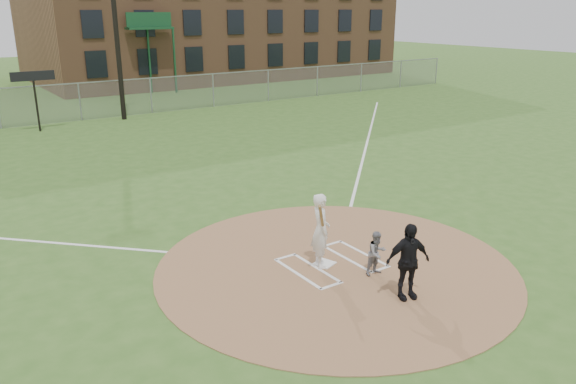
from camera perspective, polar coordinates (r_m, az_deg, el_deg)
ground at (r=13.37m, az=4.86°, el=-7.52°), size 140.00×140.00×0.00m
dirt_circle at (r=13.37m, az=4.86°, el=-7.48°), size 8.40×8.40×0.02m
home_plate at (r=13.41m, az=3.72°, el=-7.25°), size 0.54×0.54×0.03m
foul_line_first at (r=25.42m, az=7.99°, el=4.83°), size 17.04×17.04×0.01m
catcher at (r=12.86m, az=9.01°, el=-6.15°), size 0.50×0.39×1.03m
umpire at (r=11.85m, az=12.07°, el=-6.90°), size 1.04×0.68×1.65m
batters_boxes at (r=13.47m, az=4.46°, el=-7.20°), size 2.08×1.88×0.01m
batter_at_plate at (r=12.99m, az=3.34°, el=-3.89°), size 0.86×1.01×1.78m
outfield_fence at (r=32.59m, az=-20.38°, el=8.61°), size 56.08×0.08×2.03m
scoreboard_sign at (r=30.15m, az=-24.44°, el=10.09°), size 2.00×0.10×2.93m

